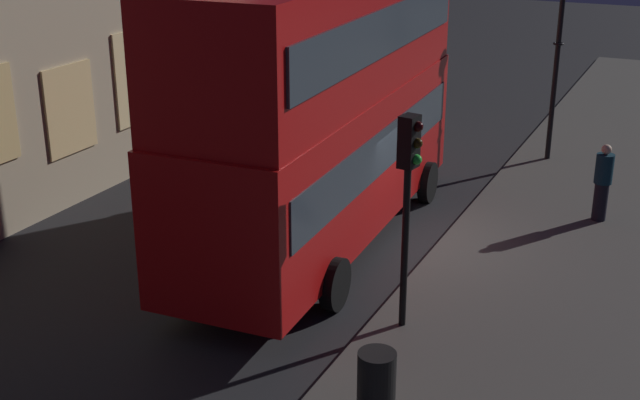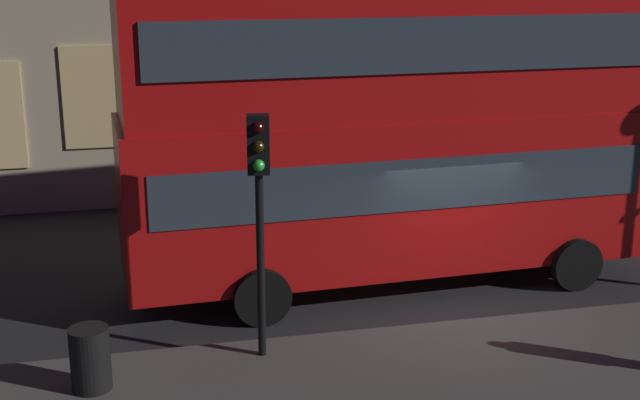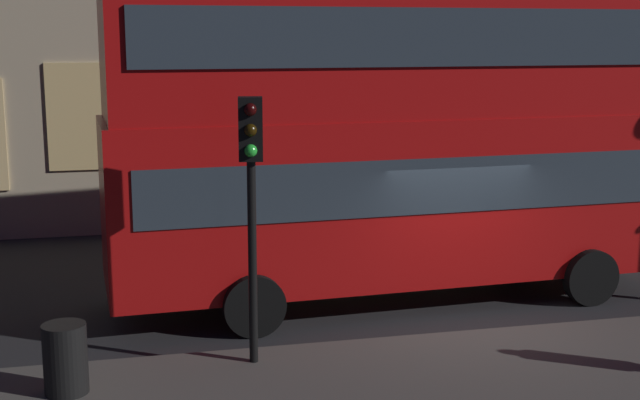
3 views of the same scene
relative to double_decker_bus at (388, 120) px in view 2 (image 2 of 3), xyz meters
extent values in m
plane|color=#232326|center=(0.82, -1.69, -3.11)|extent=(80.00, 80.00, 0.00)
cube|color=#E5C67F|center=(-5.26, 6.25, -0.34)|extent=(1.58, 0.06, 2.43)
cube|color=#E5C67F|center=(-2.80, 6.25, -0.43)|extent=(1.58, 0.06, 2.04)
cube|color=#F2D18C|center=(-0.34, 6.25, -0.82)|extent=(1.58, 0.06, 2.06)
cube|color=#F9E09E|center=(2.13, 6.25, -0.56)|extent=(1.58, 0.06, 2.38)
cube|color=#F9E09E|center=(2.24, 8.85, -0.58)|extent=(1.27, 0.06, 2.10)
cube|color=#F9E09E|center=(4.23, 8.85, -0.50)|extent=(1.27, 0.06, 1.88)
cube|color=#F2D18C|center=(6.22, 8.85, -0.36)|extent=(1.27, 0.06, 2.06)
cube|color=#E5C67F|center=(8.21, 8.85, -0.34)|extent=(1.27, 0.06, 2.47)
cube|color=#F9E09E|center=(10.20, 8.85, -0.50)|extent=(1.27, 0.06, 2.22)
cube|color=#B20F0F|center=(0.00, 0.00, -1.23)|extent=(9.72, 3.04, 2.77)
cube|color=#B20F0F|center=(0.00, 0.00, 1.33)|extent=(9.52, 2.98, 2.37)
cube|color=#2D3842|center=(0.00, 0.00, -0.89)|extent=(8.95, 3.06, 0.90)
cube|color=#2D3842|center=(0.00, 0.00, 1.45)|extent=(8.95, 3.06, 0.90)
cube|color=#F2D84C|center=(4.75, 0.22, 1.99)|extent=(0.15, 1.56, 0.44)
sphere|color=white|center=(4.77, 1.07, -2.27)|extent=(0.24, 0.24, 0.24)
sphere|color=white|center=(4.85, -0.61, -2.27)|extent=(0.24, 0.24, 0.24)
cylinder|color=black|center=(3.20, 1.50, -2.62)|extent=(0.99, 0.29, 0.98)
cylinder|color=black|center=(3.32, -1.19, -2.62)|extent=(0.99, 0.29, 0.98)
cylinder|color=black|center=(-2.71, 1.22, -2.62)|extent=(0.99, 0.29, 0.98)
cylinder|color=black|center=(-2.58, -1.47, -2.62)|extent=(0.99, 0.29, 0.98)
cylinder|color=black|center=(-2.80, -2.82, -1.58)|extent=(0.12, 0.12, 2.82)
cube|color=black|center=(-2.80, -2.82, 0.26)|extent=(0.36, 0.30, 0.85)
sphere|color=black|center=(-2.83, -2.97, 0.53)|extent=(0.17, 0.17, 0.17)
sphere|color=black|center=(-2.83, -2.97, 0.26)|extent=(0.17, 0.17, 0.17)
sphere|color=green|center=(-2.83, -2.97, -0.01)|extent=(0.17, 0.17, 0.17)
cylinder|color=black|center=(-5.29, -3.35, -2.53)|extent=(0.56, 0.56, 0.91)
camera|label=1|loc=(-14.99, -7.09, 4.12)|focal=47.80mm
camera|label=2|loc=(-4.60, -14.47, 2.73)|focal=47.61mm
camera|label=3|loc=(-4.55, -14.26, 1.48)|focal=49.05mm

